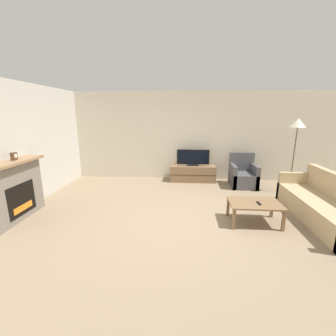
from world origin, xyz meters
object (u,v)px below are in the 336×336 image
Objects in this scene: fireplace at (13,191)px; tv at (193,158)px; tv_stand at (193,173)px; couch at (325,207)px; armchair at (243,176)px; floor_lamp at (298,127)px; coffee_table at (255,205)px; mantel_clock at (14,156)px; remote at (259,203)px.

fireplace is 4.56m from tv.
fireplace is at bearing -140.99° from tv_stand.
fireplace is 0.61× the size of couch.
floor_lamp is (1.10, -0.49, 1.40)m from armchair.
fireplace is 1.04× the size of tv_stand.
fireplace is 4.57m from tv_stand.
mantel_clock is at bearing -179.41° from coffee_table.
couch is (2.47, -2.49, 0.05)m from tv_stand.
floor_lamp is (0.05, 1.61, 1.41)m from couch.
armchair is at bearing 78.44° from remote.
floor_lamp is at bearing 48.74° from remote.
mantel_clock is 4.49m from tv.
floor_lamp is at bearing -24.04° from armchair.
armchair is 0.99× the size of coffee_table.
tv_stand is 3.50m from couch.
couch is (1.39, 0.19, -0.07)m from coffee_table.
couch is 1.21× the size of floor_lamp.
fireplace is 6.03m from couch.
floor_lamp is (6.06, 2.00, 1.11)m from fireplace.
fireplace is at bearing -177.63° from coffee_table.
tv is at bearing 111.94° from coffee_table.
coffee_table is (1.08, -2.68, -0.35)m from tv.
tv is at bearing 164.88° from armchair.
remote is at bearing -67.54° from tv_stand.
armchair is at bearing 25.33° from mantel_clock.
fireplace is 5.56m from armchair.
couch is at bearing 6.03° from remote.
tv_stand is at bearing 39.01° from fireplace.
tv_stand is at bearing 107.93° from remote.
mantel_clock is 0.16× the size of coffee_table.
tv reaches higher than remote.
floor_lamp is at bearing 51.38° from coffee_table.
remote is at bearing -47.31° from coffee_table.
tv_stand is 3.04m from floor_lamp.
couch reaches higher than coffee_table.
tv is at bearing 160.87° from floor_lamp.
couch reaches higher than tv_stand.
remote is 1.36m from couch.
armchair is (1.42, -0.39, 0.06)m from tv_stand.
armchair is (1.42, -0.38, -0.42)m from tv.
coffee_table is at bearing -68.06° from tv.
mantel_clock is 0.16× the size of armchair.
coffee_table is at bearing -68.07° from tv_stand.
couch is at bearing -91.89° from floor_lamp.
couch is (2.47, -2.49, -0.42)m from tv.
armchair is (4.95, 2.34, -0.94)m from mantel_clock.
tv reaches higher than couch.
fireplace is at bearing -176.35° from couch.
floor_lamp is at bearing -19.18° from tv_stand.
mantel_clock is 0.11× the size of tv_stand.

